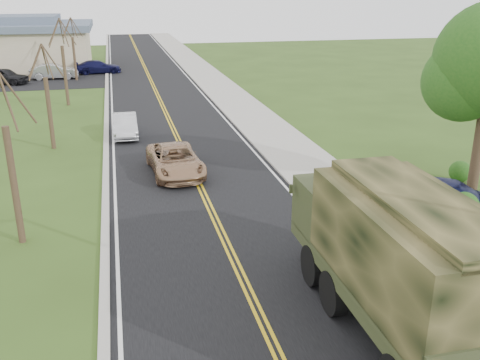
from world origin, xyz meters
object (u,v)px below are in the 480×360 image
object	(u,v)px
suv_champagne	(175,160)
sedan_silver	(125,125)
pickup_navy	(451,198)
military_truck	(396,249)

from	to	relation	value
suv_champagne	sedan_silver	distance (m)	7.94
pickup_navy	suv_champagne	bearing A→B (deg)	85.31
military_truck	sedan_silver	xyz separation A→B (m)	(-6.20, 21.28, -1.62)
sedan_silver	pickup_navy	world-z (taller)	pickup_navy
sedan_silver	suv_champagne	bearing A→B (deg)	-74.51
sedan_silver	military_truck	bearing A→B (deg)	-73.92
sedan_silver	pickup_navy	bearing A→B (deg)	-50.91
suv_champagne	pickup_navy	xyz separation A→B (m)	(10.06, -7.29, -0.02)
pickup_navy	military_truck	bearing A→B (deg)	167.76
military_truck	pickup_navy	bearing A→B (deg)	46.75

